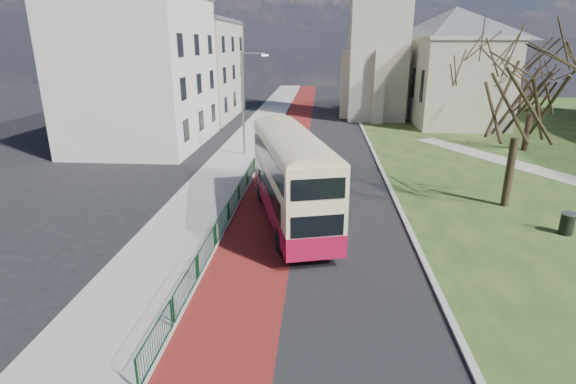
# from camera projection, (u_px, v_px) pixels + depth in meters

# --- Properties ---
(ground) EXTENTS (160.00, 160.00, 0.00)m
(ground) POSITION_uv_depth(u_px,v_px,m) (279.00, 259.00, 19.16)
(ground) COLOR black
(ground) RESTS_ON ground
(road_carriageway) EXTENTS (9.00, 120.00, 0.01)m
(road_carriageway) POSITION_uv_depth(u_px,v_px,m) (318.00, 152.00, 37.97)
(road_carriageway) COLOR black
(road_carriageway) RESTS_ON ground
(bus_lane) EXTENTS (3.40, 120.00, 0.01)m
(bus_lane) POSITION_uv_depth(u_px,v_px,m) (287.00, 151.00, 38.16)
(bus_lane) COLOR #591414
(bus_lane) RESTS_ON ground
(pavement_west) EXTENTS (4.00, 120.00, 0.12)m
(pavement_west) POSITION_uv_depth(u_px,v_px,m) (242.00, 150.00, 38.41)
(pavement_west) COLOR gray
(pavement_west) RESTS_ON ground
(kerb_west) EXTENTS (0.25, 120.00, 0.13)m
(kerb_west) POSITION_uv_depth(u_px,v_px,m) (266.00, 150.00, 38.26)
(kerb_west) COLOR #999993
(kerb_west) RESTS_ON ground
(kerb_east) EXTENTS (0.25, 80.00, 0.13)m
(kerb_east) POSITION_uv_depth(u_px,v_px,m) (371.00, 147.00, 39.52)
(kerb_east) COLOR #999993
(kerb_east) RESTS_ON ground
(pedestrian_railing) EXTENTS (0.07, 24.00, 1.12)m
(pedestrian_railing) POSITION_uv_depth(u_px,v_px,m) (229.00, 212.00, 22.97)
(pedestrian_railing) COLOR #0D391A
(pedestrian_railing) RESTS_ON ground
(gothic_church) EXTENTS (16.38, 18.00, 40.00)m
(gothic_church) POSITION_uv_depth(u_px,v_px,m) (422.00, 1.00, 50.07)
(gothic_church) COLOR #9F9581
(gothic_church) RESTS_ON ground
(street_block_near) EXTENTS (10.30, 14.30, 13.00)m
(street_block_near) POSITION_uv_depth(u_px,v_px,m) (141.00, 70.00, 38.88)
(street_block_near) COLOR silver
(street_block_near) RESTS_ON ground
(street_block_far) EXTENTS (10.30, 16.30, 11.50)m
(street_block_far) POSITION_uv_depth(u_px,v_px,m) (193.00, 69.00, 54.26)
(street_block_far) COLOR #B6AE9A
(street_block_far) RESTS_ON ground
(streetlamp) EXTENTS (2.13, 0.18, 8.00)m
(streetlamp) POSITION_uv_depth(u_px,v_px,m) (245.00, 99.00, 35.03)
(streetlamp) COLOR gray
(streetlamp) RESTS_ON pavement_west
(bus) EXTENTS (5.16, 11.10, 4.52)m
(bus) POSITION_uv_depth(u_px,v_px,m) (291.00, 174.00, 22.33)
(bus) COLOR maroon
(bus) RESTS_ON ground
(winter_tree_near) EXTENTS (6.79, 6.79, 9.96)m
(winter_tree_near) POSITION_uv_depth(u_px,v_px,m) (525.00, 80.00, 23.15)
(winter_tree_near) COLOR #322919
(winter_tree_near) RESTS_ON grass_green
(winter_tree_far) EXTENTS (6.17, 6.17, 7.99)m
(winter_tree_far) POSITION_uv_depth(u_px,v_px,m) (535.00, 84.00, 36.63)
(winter_tree_far) COLOR #312318
(winter_tree_far) RESTS_ON grass_green
(litter_bin) EXTENTS (0.73, 0.73, 1.08)m
(litter_bin) POSITION_uv_depth(u_px,v_px,m) (567.00, 223.00, 21.41)
(litter_bin) COLOR black
(litter_bin) RESTS_ON grass_green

